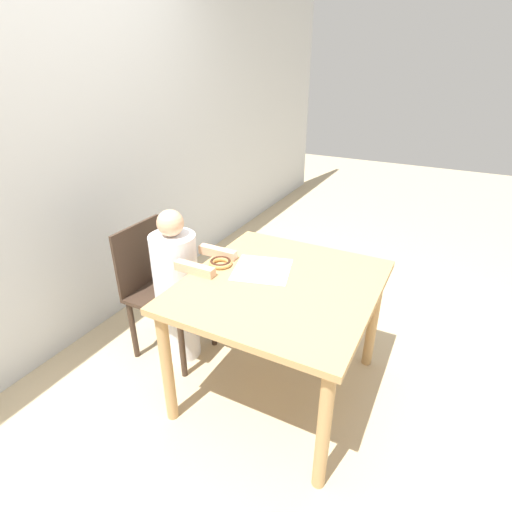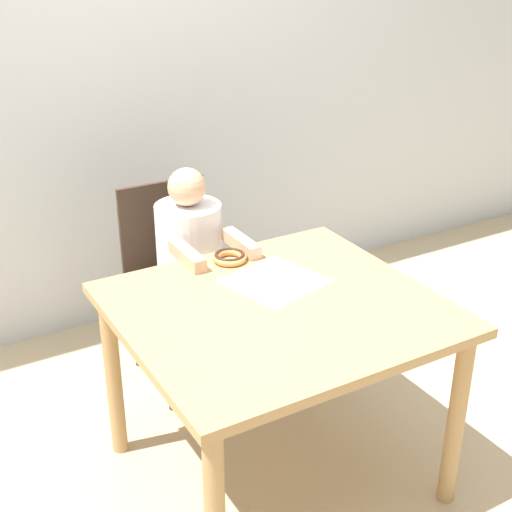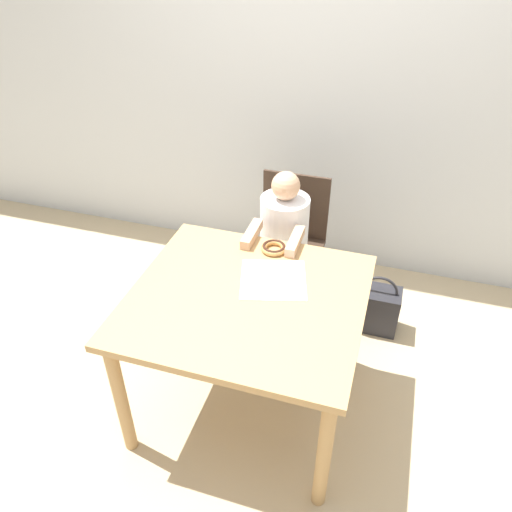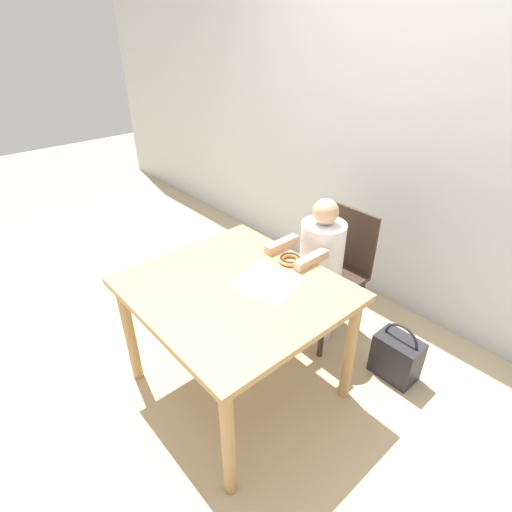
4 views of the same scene
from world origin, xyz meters
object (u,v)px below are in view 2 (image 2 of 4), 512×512
Objects in this scene: child_figure at (191,284)px; handbag at (293,313)px; chair at (179,281)px; donut at (230,257)px.

child_figure is 0.67m from handbag.
child_figure reaches higher than handbag.
chair is 0.51m from donut.
donut is at bearing -144.42° from handbag.
child_figure reaches higher than donut.
chair reaches higher than handbag.
donut is (0.02, -0.30, 0.24)m from child_figure.
chair reaches higher than donut.
handbag is at bearing -4.12° from chair.
child_figure is 7.75× the size of donut.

